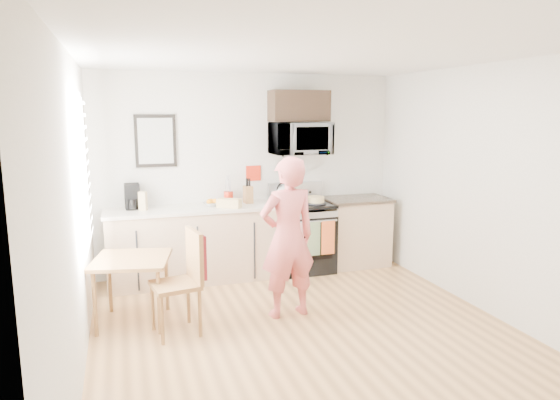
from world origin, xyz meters
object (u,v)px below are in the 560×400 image
object	(u,v)px
dining_table	(132,266)
cake	(315,200)
microwave	(300,139)
person	(288,238)
range	(302,238)
chair	(189,267)

from	to	relation	value
dining_table	cake	size ratio (longest dim) A/B	2.66
microwave	person	world-z (taller)	microwave
cake	range	bearing A→B (deg)	139.33
chair	dining_table	bearing A→B (deg)	134.91
microwave	dining_table	xyz separation A→B (m)	(-2.21, -1.18, -1.16)
range	dining_table	distance (m)	2.46
range	dining_table	world-z (taller)	range
range	chair	world-z (taller)	range
person	dining_table	world-z (taller)	person
range	microwave	distance (m)	1.33
chair	microwave	bearing A→B (deg)	32.79
person	chair	bearing A→B (deg)	-2.86
chair	cake	world-z (taller)	cake
range	cake	size ratio (longest dim) A/B	4.14
chair	cake	distance (m)	2.28
range	cake	xyz separation A→B (m)	(0.14, -0.12, 0.53)
dining_table	chair	size ratio (longest dim) A/B	0.75
chair	cake	size ratio (longest dim) A/B	3.57
range	chair	distance (m)	2.23
range	chair	xyz separation A→B (m)	(-1.69, -1.44, 0.21)
microwave	chair	bearing A→B (deg)	-137.48
person	dining_table	bearing A→B (deg)	-17.76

